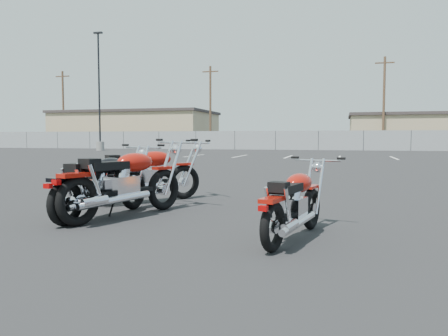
% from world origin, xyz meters
% --- Properties ---
extents(ground, '(120.00, 120.00, 0.00)m').
position_xyz_m(ground, '(0.00, 0.00, 0.00)').
color(ground, black).
rests_on(ground, ground).
extents(motorcycle_front_red, '(1.84, 2.00, 1.12)m').
position_xyz_m(motorcycle_front_red, '(-1.28, 0.65, 0.51)').
color(motorcycle_front_red, black).
rests_on(motorcycle_front_red, ground).
extents(motorcycle_second_black, '(0.83, 2.15, 1.05)m').
position_xyz_m(motorcycle_second_black, '(-1.25, -0.82, 0.48)').
color(motorcycle_second_black, black).
rests_on(motorcycle_second_black, ground).
extents(motorcycle_third_red, '(1.29, 2.30, 1.14)m').
position_xyz_m(motorcycle_third_red, '(-0.92, -0.77, 0.52)').
color(motorcycle_third_red, black).
rests_on(motorcycle_third_red, ground).
extents(motorcycle_rear_red, '(0.83, 1.86, 0.91)m').
position_xyz_m(motorcycle_rear_red, '(1.60, -1.52, 0.42)').
color(motorcycle_rear_red, black).
rests_on(motorcycle_rear_red, ground).
extents(light_pole_west, '(0.80, 0.70, 10.40)m').
position_xyz_m(light_pole_west, '(-18.70, 28.23, 2.71)').
color(light_pole_west, gray).
rests_on(light_pole_west, ground).
extents(chainlink_fence, '(80.06, 0.06, 1.80)m').
position_xyz_m(chainlink_fence, '(-0.00, 35.00, 0.90)').
color(chainlink_fence, gray).
rests_on(chainlink_fence, ground).
extents(tan_building_west, '(18.40, 10.40, 4.30)m').
position_xyz_m(tan_building_west, '(-22.00, 42.00, 2.16)').
color(tan_building_west, tan).
rests_on(tan_building_west, ground).
extents(tan_building_east, '(14.40, 9.40, 3.70)m').
position_xyz_m(tan_building_east, '(10.00, 44.00, 1.86)').
color(tan_building_east, tan).
rests_on(tan_building_east, ground).
extents(utility_pole_a, '(1.80, 0.24, 9.00)m').
position_xyz_m(utility_pole_a, '(-30.00, 39.00, 4.69)').
color(utility_pole_a, '#483121').
rests_on(utility_pole_a, ground).
extents(utility_pole_b, '(1.80, 0.24, 9.00)m').
position_xyz_m(utility_pole_b, '(-12.00, 40.00, 4.69)').
color(utility_pole_b, '#483121').
rests_on(utility_pole_b, ground).
extents(utility_pole_c, '(1.80, 0.24, 9.00)m').
position_xyz_m(utility_pole_c, '(6.00, 39.00, 4.69)').
color(utility_pole_c, '#483121').
rests_on(utility_pole_c, ground).
extents(parking_line_stripes, '(15.12, 4.00, 0.01)m').
position_xyz_m(parking_line_stripes, '(-2.50, 20.00, 0.00)').
color(parking_line_stripes, silver).
rests_on(parking_line_stripes, ground).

